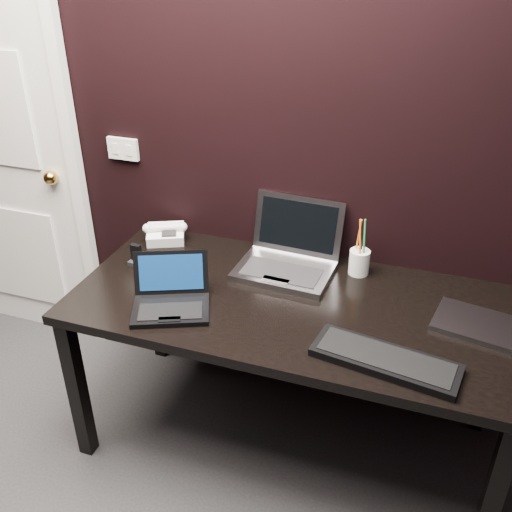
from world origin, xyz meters
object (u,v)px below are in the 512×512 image
(pen_cup, at_px, (359,261))
(netbook, at_px, (171,299))
(desk, at_px, (291,317))
(closed_laptop, at_px, (477,324))
(ext_keyboard, at_px, (385,360))
(mobile_phone, at_px, (136,257))
(desk_phone, at_px, (166,233))
(silver_laptop, at_px, (288,258))

(pen_cup, bearing_deg, netbook, -142.64)
(desk, height_order, netbook, netbook)
(closed_laptop, bearing_deg, pen_cup, 154.05)
(ext_keyboard, distance_m, mobile_phone, 1.14)
(desk_phone, xyz_separation_m, pen_cup, (0.89, 0.00, 0.02))
(mobile_phone, bearing_deg, pen_cup, 14.62)
(desk, relative_size, mobile_phone, 18.48)
(netbook, bearing_deg, pen_cup, 37.36)
(netbook, distance_m, desk_phone, 0.54)
(silver_laptop, bearing_deg, ext_keyboard, -45.35)
(netbook, xyz_separation_m, mobile_phone, (-0.28, 0.24, -0.00))
(ext_keyboard, height_order, closed_laptop, ext_keyboard)
(ext_keyboard, xyz_separation_m, desk_phone, (-1.08, 0.54, 0.02))
(silver_laptop, xyz_separation_m, ext_keyboard, (0.48, -0.48, -0.04))
(silver_laptop, relative_size, closed_laptop, 1.23)
(mobile_phone, distance_m, pen_cup, 0.94)
(silver_laptop, bearing_deg, mobile_phone, -164.06)
(ext_keyboard, relative_size, mobile_phone, 5.45)
(netbook, height_order, ext_keyboard, netbook)
(desk, bearing_deg, silver_laptop, 109.92)
(desk, height_order, ext_keyboard, ext_keyboard)
(netbook, bearing_deg, silver_laptop, 51.12)
(desk, distance_m, netbook, 0.47)
(desk, bearing_deg, desk_phone, 157.30)
(closed_laptop, distance_m, pen_cup, 0.53)
(netbook, xyz_separation_m, ext_keyboard, (0.81, -0.06, -0.02))
(desk, relative_size, netbook, 4.72)
(desk, distance_m, ext_keyboard, 0.48)
(pen_cup, bearing_deg, ext_keyboard, -71.00)
(closed_laptop, bearing_deg, desk, -175.02)
(netbook, xyz_separation_m, desk_phone, (-0.26, 0.47, -0.00))
(mobile_phone, bearing_deg, ext_keyboard, -15.48)
(desk, distance_m, desk_phone, 0.75)
(silver_laptop, relative_size, desk_phone, 1.89)
(netbook, bearing_deg, desk, 24.23)
(silver_laptop, xyz_separation_m, desk_phone, (-0.60, 0.06, -0.01))
(closed_laptop, xyz_separation_m, desk_phone, (-1.36, 0.23, 0.03))
(mobile_phone, relative_size, pen_cup, 0.37)
(netbook, height_order, silver_laptop, silver_laptop)
(ext_keyboard, distance_m, closed_laptop, 0.42)
(netbook, distance_m, ext_keyboard, 0.81)
(desk, distance_m, mobile_phone, 0.72)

